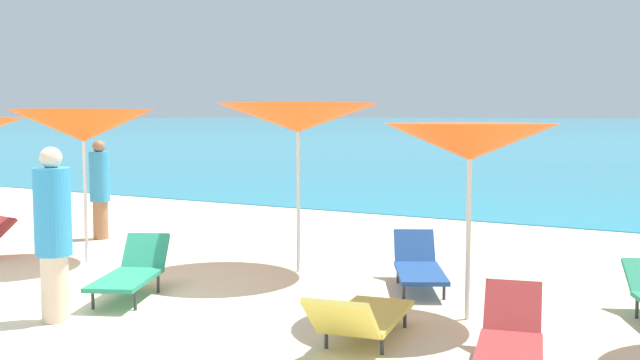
{
  "coord_description": "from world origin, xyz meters",
  "views": [
    {
      "loc": [
        6.93,
        -5.93,
        2.13
      ],
      "look_at": [
        1.69,
        3.23,
        1.2
      ],
      "focal_mm": 41.87,
      "sensor_mm": 36.0,
      "label": 1
    }
  ],
  "objects_px": {
    "umbrella_4": "(470,142)",
    "beachgoer_0": "(100,187)",
    "lounge_chair_1": "(419,266)",
    "lounge_chair_4": "(131,272)",
    "umbrella_3": "(298,118)",
    "lounge_chair_2": "(361,317)",
    "lounge_chair_3": "(510,340)",
    "beachgoer_2": "(53,230)",
    "umbrella_2": "(83,126)"
  },
  "relations": [
    {
      "from": "umbrella_4",
      "to": "umbrella_2",
      "type": "bearing_deg",
      "value": 177.98
    },
    {
      "from": "umbrella_4",
      "to": "beachgoer_0",
      "type": "relative_size",
      "value": 1.2
    },
    {
      "from": "lounge_chair_2",
      "to": "beachgoer_0",
      "type": "distance_m",
      "value": 7.22
    },
    {
      "from": "umbrella_4",
      "to": "lounge_chair_3",
      "type": "bearing_deg",
      "value": -58.1
    },
    {
      "from": "lounge_chair_1",
      "to": "lounge_chair_4",
      "type": "bearing_deg",
      "value": -170.72
    },
    {
      "from": "umbrella_4",
      "to": "lounge_chair_3",
      "type": "distance_m",
      "value": 2.21
    },
    {
      "from": "lounge_chair_2",
      "to": "beachgoer_0",
      "type": "height_order",
      "value": "beachgoer_0"
    },
    {
      "from": "umbrella_4",
      "to": "beachgoer_0",
      "type": "bearing_deg",
      "value": 166.22
    },
    {
      "from": "umbrella_3",
      "to": "lounge_chair_3",
      "type": "height_order",
      "value": "umbrella_3"
    },
    {
      "from": "lounge_chair_3",
      "to": "beachgoer_2",
      "type": "distance_m",
      "value": 4.61
    },
    {
      "from": "lounge_chair_4",
      "to": "beachgoer_2",
      "type": "xyz_separation_m",
      "value": [
        0.05,
        -1.15,
        0.65
      ]
    },
    {
      "from": "beachgoer_2",
      "to": "umbrella_2",
      "type": "bearing_deg",
      "value": -64.82
    },
    {
      "from": "lounge_chair_3",
      "to": "beachgoer_2",
      "type": "xyz_separation_m",
      "value": [
        -4.47,
        -0.89,
        0.7
      ]
    },
    {
      "from": "umbrella_2",
      "to": "beachgoer_0",
      "type": "height_order",
      "value": "umbrella_2"
    },
    {
      "from": "umbrella_4",
      "to": "beachgoer_0",
      "type": "xyz_separation_m",
      "value": [
        -7.1,
        1.74,
        -0.95
      ]
    },
    {
      "from": "umbrella_3",
      "to": "lounge_chair_2",
      "type": "xyz_separation_m",
      "value": [
        2.18,
        -2.45,
        -1.82
      ]
    },
    {
      "from": "lounge_chair_1",
      "to": "beachgoer_0",
      "type": "distance_m",
      "value": 6.18
    },
    {
      "from": "umbrella_2",
      "to": "beachgoer_2",
      "type": "bearing_deg",
      "value": -48.42
    },
    {
      "from": "umbrella_3",
      "to": "umbrella_4",
      "type": "bearing_deg",
      "value": -22.63
    },
    {
      "from": "umbrella_3",
      "to": "umbrella_4",
      "type": "distance_m",
      "value": 3.0
    },
    {
      "from": "beachgoer_0",
      "to": "umbrella_3",
      "type": "bearing_deg",
      "value": 153.88
    },
    {
      "from": "lounge_chair_4",
      "to": "umbrella_4",
      "type": "bearing_deg",
      "value": -8.94
    },
    {
      "from": "lounge_chair_1",
      "to": "lounge_chair_2",
      "type": "xyz_separation_m",
      "value": [
        0.4,
        -2.37,
        -0.02
      ]
    },
    {
      "from": "lounge_chair_2",
      "to": "lounge_chair_4",
      "type": "bearing_deg",
      "value": -15.18
    },
    {
      "from": "umbrella_2",
      "to": "lounge_chair_2",
      "type": "xyz_separation_m",
      "value": [
        5.2,
        -1.51,
        -1.71
      ]
    },
    {
      "from": "lounge_chair_2",
      "to": "beachgoer_2",
      "type": "xyz_separation_m",
      "value": [
        -3.08,
        -0.88,
        0.69
      ]
    },
    {
      "from": "lounge_chair_3",
      "to": "beachgoer_0",
      "type": "relative_size",
      "value": 0.95
    },
    {
      "from": "beachgoer_0",
      "to": "beachgoer_2",
      "type": "height_order",
      "value": "beachgoer_2"
    },
    {
      "from": "lounge_chair_1",
      "to": "lounge_chair_2",
      "type": "bearing_deg",
      "value": -108.77
    },
    {
      "from": "umbrella_2",
      "to": "umbrella_4",
      "type": "xyz_separation_m",
      "value": [
        5.78,
        -0.2,
        -0.13
      ]
    },
    {
      "from": "umbrella_3",
      "to": "lounge_chair_1",
      "type": "height_order",
      "value": "umbrella_3"
    },
    {
      "from": "lounge_chair_1",
      "to": "lounge_chair_4",
      "type": "xyz_separation_m",
      "value": [
        -2.73,
        -2.1,
        0.03
      ]
    },
    {
      "from": "lounge_chair_1",
      "to": "lounge_chair_4",
      "type": "relative_size",
      "value": 1.01
    },
    {
      "from": "lounge_chair_3",
      "to": "lounge_chair_4",
      "type": "xyz_separation_m",
      "value": [
        -4.52,
        0.26,
        0.05
      ]
    },
    {
      "from": "umbrella_4",
      "to": "lounge_chair_3",
      "type": "xyz_separation_m",
      "value": [
        0.81,
        -1.3,
        -1.6
      ]
    },
    {
      "from": "umbrella_3",
      "to": "umbrella_4",
      "type": "height_order",
      "value": "umbrella_3"
    },
    {
      "from": "lounge_chair_1",
      "to": "beachgoer_0",
      "type": "xyz_separation_m",
      "value": [
        -6.12,
        0.67,
        0.62
      ]
    },
    {
      "from": "lounge_chair_3",
      "to": "umbrella_3",
      "type": "bearing_deg",
      "value": 132.23
    },
    {
      "from": "umbrella_3",
      "to": "lounge_chair_4",
      "type": "distance_m",
      "value": 2.98
    },
    {
      "from": "lounge_chair_1",
      "to": "beachgoer_0",
      "type": "bearing_deg",
      "value": 145.38
    },
    {
      "from": "umbrella_3",
      "to": "lounge_chair_3",
      "type": "bearing_deg",
      "value": -34.45
    },
    {
      "from": "lounge_chair_2",
      "to": "lounge_chair_4",
      "type": "height_order",
      "value": "lounge_chair_4"
    },
    {
      "from": "lounge_chair_2",
      "to": "lounge_chair_3",
      "type": "height_order",
      "value": "lounge_chair_3"
    },
    {
      "from": "umbrella_3",
      "to": "lounge_chair_1",
      "type": "distance_m",
      "value": 2.54
    },
    {
      "from": "lounge_chair_3",
      "to": "lounge_chair_4",
      "type": "height_order",
      "value": "lounge_chair_4"
    },
    {
      "from": "umbrella_2",
      "to": "lounge_chair_1",
      "type": "relative_size",
      "value": 1.39
    },
    {
      "from": "umbrella_4",
      "to": "beachgoer_0",
      "type": "distance_m",
      "value": 7.37
    },
    {
      "from": "beachgoer_0",
      "to": "beachgoer_2",
      "type": "bearing_deg",
      "value": 112.79
    },
    {
      "from": "umbrella_4",
      "to": "lounge_chair_4",
      "type": "bearing_deg",
      "value": -164.39
    },
    {
      "from": "lounge_chair_2",
      "to": "beachgoer_2",
      "type": "relative_size",
      "value": 0.99
    }
  ]
}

